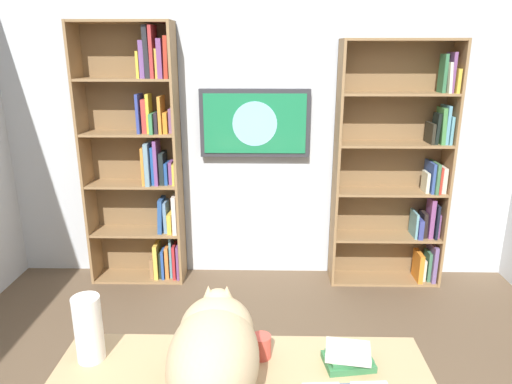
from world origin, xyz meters
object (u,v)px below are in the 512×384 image
Objects in this scene: coffee_mug at (261,346)px; paper_towel_roll at (89,329)px; bookshelf_left at (402,172)px; bookshelf_right at (144,157)px; wall_mounted_tv at (255,123)px; cat at (214,350)px; desk_book_stack at (348,357)px.

paper_towel_roll is at bearing 2.16° from coffee_mug.
bookshelf_left is at bearing -118.11° from coffee_mug.
wall_mounted_tv is (-0.94, -0.08, 0.28)m from bookshelf_right.
wall_mounted_tv reaches higher than coffee_mug.
cat is (1.33, 2.38, -0.05)m from bookshelf_left.
bookshelf_left reaches higher than cat.
bookshelf_right is (2.18, 0.01, 0.12)m from bookshelf_left.
wall_mounted_tv is 2.41m from paper_towel_roll.
paper_towel_roll is 0.69m from coffee_mug.
cat reaches higher than desk_book_stack.
bookshelf_left is 1.31m from wall_mounted_tv.
coffee_mug is (-1.01, 2.18, -0.29)m from bookshelf_right.
paper_towel_roll is (0.61, 2.29, -0.48)m from wall_mounted_tv.
wall_mounted_tv reaches higher than paper_towel_roll.
desk_book_stack is at bearing 121.48° from bookshelf_right.
bookshelf_left is at bearing -110.24° from desk_book_stack.
wall_mounted_tv is 2.50m from cat.
bookshelf_right is 22.83× the size of coffee_mug.
paper_towel_roll reaches higher than coffee_mug.
bookshelf_right is 2.38× the size of wall_mounted_tv.
bookshelf_left is 2.38m from desk_book_stack.
bookshelf_left is 2.48m from coffee_mug.
coffee_mug is at bearing -7.13° from desk_book_stack.
wall_mounted_tv is 2.41m from desk_book_stack.
desk_book_stack is (-0.51, -0.16, -0.14)m from cat.
bookshelf_right reaches higher than cat.
desk_book_stack is (-0.35, 0.04, -0.01)m from coffee_mug.
bookshelf_left is 0.94× the size of bookshelf_right.
bookshelf_left is 9.90× the size of desk_book_stack.
bookshelf_left is 2.23× the size of wall_mounted_tv.
cat is 6.95× the size of coffee_mug.
cat is at bearing 109.63° from bookshelf_right.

